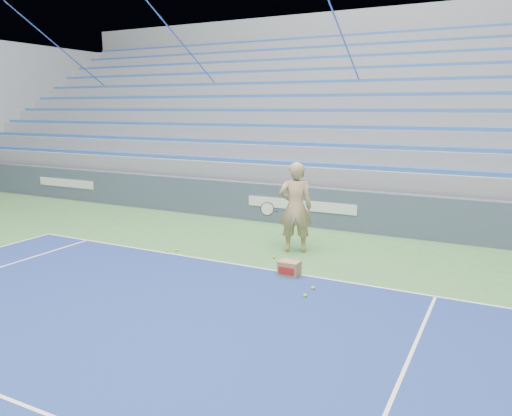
{
  "coord_description": "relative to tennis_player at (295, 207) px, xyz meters",
  "views": [
    {
      "loc": [
        5.07,
        3.15,
        3.25
      ],
      "look_at": [
        0.34,
        12.38,
        1.15
      ],
      "focal_mm": 35.0,
      "sensor_mm": 36.0,
      "label": 1
    }
  ],
  "objects": [
    {
      "name": "bleachers",
      "position": [
        -0.83,
        8.22,
        1.32
      ],
      "size": [
        31.0,
        9.15,
        7.3
      ],
      "color": "gray",
      "rests_on": "ground"
    },
    {
      "name": "ball_box",
      "position": [
        0.57,
        -1.62,
        -0.88
      ],
      "size": [
        0.4,
        0.31,
        0.3
      ],
      "color": "#99744A",
      "rests_on": "ground"
    },
    {
      "name": "tennis_ball_3",
      "position": [
        1.27,
        -2.54,
        -1.0
      ],
      "size": [
        0.07,
        0.07,
        0.07
      ],
      "primitive_type": "sphere",
      "color": "#B9D82C",
      "rests_on": "ground"
    },
    {
      "name": "tennis_ball_4",
      "position": [
        1.26,
        -2.13,
        -1.0
      ],
      "size": [
        0.07,
        0.07,
        0.07
      ],
      "primitive_type": "sphere",
      "color": "#B9D82C",
      "rests_on": "ground"
    },
    {
      "name": "tennis_ball_2",
      "position": [
        -2.41,
        -1.25,
        -1.0
      ],
      "size": [
        0.07,
        0.07,
        0.07
      ],
      "primitive_type": "sphere",
      "color": "#B9D82C",
      "rests_on": "ground"
    },
    {
      "name": "sponsor_barrier",
      "position": [
        -0.82,
        2.51,
        -0.48
      ],
      "size": [
        30.0,
        0.32,
        1.1
      ],
      "color": "#404C61",
      "rests_on": "ground"
    },
    {
      "name": "tennis_ball_0",
      "position": [
        -0.19,
        -0.71,
        -1.0
      ],
      "size": [
        0.07,
        0.07,
        0.07
      ],
      "primitive_type": "sphere",
      "color": "#B9D82C",
      "rests_on": "ground"
    },
    {
      "name": "tennis_player",
      "position": [
        0.0,
        0.0,
        0.0
      ],
      "size": [
        1.05,
        0.99,
        2.06
      ],
      "color": "tan",
      "rests_on": "ground"
    },
    {
      "name": "tennis_ball_1",
      "position": [
        -2.57,
        -1.4,
        -1.0
      ],
      "size": [
        0.07,
        0.07,
        0.07
      ],
      "primitive_type": "sphere",
      "color": "#B9D82C",
      "rests_on": "ground"
    }
  ]
}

